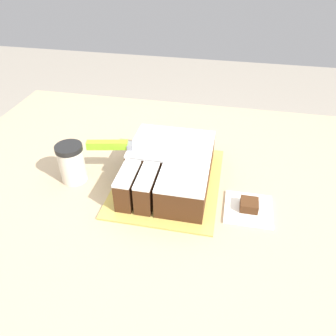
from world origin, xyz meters
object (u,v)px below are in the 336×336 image
Objects in this scene: coffee_cup at (72,163)px; brownie at (249,205)px; cake_board at (168,181)px; knife at (122,146)px; cake at (170,167)px.

brownie is (0.50, -0.03, -0.04)m from coffee_cup.
cake_board is at bearing 162.36° from brownie.
knife is 0.15m from coffee_cup.
cake_board is 0.17m from knife.
cake is 0.96× the size of knife.
cake is 2.68× the size of coffee_cup.
knife is 0.39m from brownie.
cake is at bearing 9.66° from coffee_cup.
knife reaches higher than cake.
coffee_cup is 2.54× the size of brownie.
cake_board is 0.28m from coffee_cup.
brownie is (0.23, -0.08, -0.03)m from cake.
brownie is at bearing -3.55° from coffee_cup.
knife is at bearing 176.50° from cake_board.
cake is 0.15m from knife.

